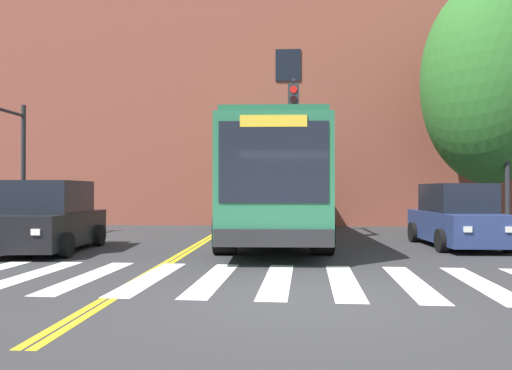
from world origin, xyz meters
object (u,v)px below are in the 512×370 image
object	(u,v)px
car_black_near_lane	(50,219)
street_tree_curbside_large	(490,82)
city_bus	(273,181)
car_navy_far_lane	(457,218)
car_white_behind_bus	(272,205)
traffic_light_overhead	(292,131)

from	to	relation	value
car_black_near_lane	street_tree_curbside_large	distance (m)	15.59
city_bus	car_navy_far_lane	size ratio (longest dim) A/B	2.81
car_black_near_lane	car_white_behind_bus	size ratio (longest dim) A/B	0.86
traffic_light_overhead	street_tree_curbside_large	bearing A→B (deg)	13.15
car_black_near_lane	car_navy_far_lane	xyz separation A→B (m)	(10.87, 1.75, -0.03)
street_tree_curbside_large	car_white_behind_bus	bearing A→B (deg)	140.88
car_black_near_lane	street_tree_curbside_large	world-z (taller)	street_tree_curbside_large
city_bus	car_navy_far_lane	xyz separation A→B (m)	(5.19, -1.53, -1.05)
city_bus	car_white_behind_bus	size ratio (longest dim) A/B	2.44
car_navy_far_lane	car_white_behind_bus	distance (m)	12.45
car_white_behind_bus	street_tree_curbside_large	distance (m)	11.60
car_black_near_lane	traffic_light_overhead	size ratio (longest dim) A/B	0.76
car_navy_far_lane	street_tree_curbside_large	xyz separation A→B (m)	(2.64, 4.44, 4.73)
car_black_near_lane	car_navy_far_lane	distance (m)	11.01
car_navy_far_lane	traffic_light_overhead	xyz separation A→B (m)	(-4.59, 2.75, 2.79)
city_bus	car_white_behind_bus	distance (m)	9.66
city_bus	car_black_near_lane	xyz separation A→B (m)	(-5.69, -3.28, -1.02)
car_navy_far_lane	street_tree_curbside_large	distance (m)	7.01
car_navy_far_lane	car_white_behind_bus	bearing A→B (deg)	116.64
city_bus	traffic_light_overhead	xyz separation A→B (m)	(0.59, 1.22, 1.74)
car_white_behind_bus	street_tree_curbside_large	size ratio (longest dim) A/B	0.51
car_white_behind_bus	car_black_near_lane	bearing A→B (deg)	-112.36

